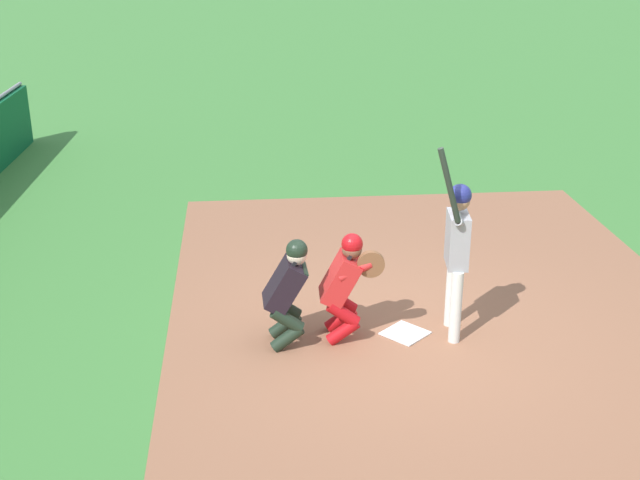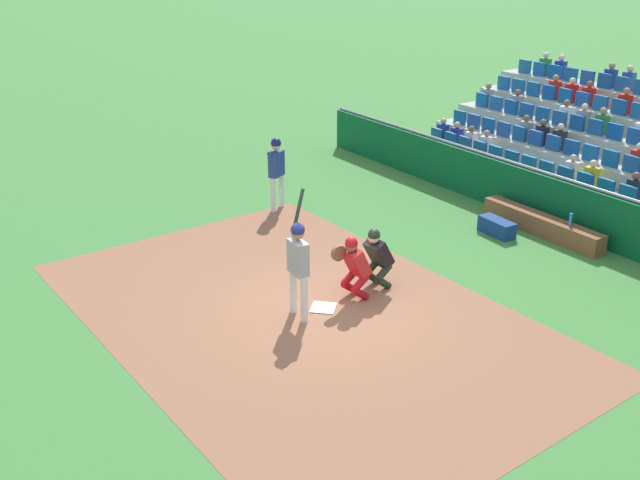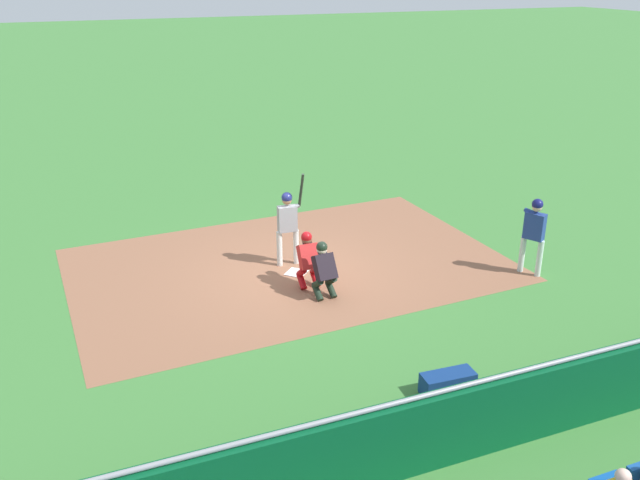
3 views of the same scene
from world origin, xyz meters
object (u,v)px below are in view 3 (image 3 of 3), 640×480
at_px(on_deck_batter, 534,229).
at_px(catcher_crouching, 308,256).
at_px(batter_at_plate, 288,220).
at_px(home_plate_umpire, 324,268).
at_px(dugout_bench, 448,419).
at_px(equipment_duffel_bag, 448,383).
at_px(home_plate_marker, 296,273).
at_px(water_bottle_on_bench, 408,412).

bearing_deg(on_deck_batter, catcher_crouching, 165.22).
distance_m(batter_at_plate, on_deck_batter, 5.56).
distance_m(home_plate_umpire, dugout_bench, 4.83).
bearing_deg(catcher_crouching, equipment_duffel_bag, -81.09).
height_order(home_plate_marker, on_deck_batter, on_deck_batter).
distance_m(batter_at_plate, dugout_bench, 6.74).
relative_size(home_plate_marker, home_plate_umpire, 0.35).
bearing_deg(dugout_bench, on_deck_batter, 41.14).
xyz_separation_m(dugout_bench, on_deck_batter, (4.74, 4.14, 0.89)).
bearing_deg(catcher_crouching, water_bottle_on_bench, -95.69).
bearing_deg(water_bottle_on_bench, equipment_duffel_bag, 35.35).
bearing_deg(water_bottle_on_bench, on_deck_batter, 37.32).
bearing_deg(on_deck_batter, batter_at_plate, 152.98).
bearing_deg(on_deck_batter, home_plate_marker, 158.07).
height_order(home_plate_marker, catcher_crouching, catcher_crouching).
distance_m(dugout_bench, on_deck_batter, 6.36).
relative_size(dugout_bench, water_bottle_on_bench, 11.51).
xyz_separation_m(home_plate_umpire, on_deck_batter, (4.82, -0.66, 0.42)).
bearing_deg(batter_at_plate, catcher_crouching, -88.65).
bearing_deg(home_plate_umpire, dugout_bench, -89.13).
bearing_deg(catcher_crouching, home_plate_umpire, -80.29).
height_order(batter_at_plate, on_deck_batter, batter_at_plate).
bearing_deg(on_deck_batter, equipment_duffel_bag, -142.10).
height_order(water_bottle_on_bench, on_deck_batter, on_deck_batter).
bearing_deg(home_plate_umpire, equipment_duffel_bag, -81.22).
height_order(batter_at_plate, dugout_bench, batter_at_plate).
height_order(catcher_crouching, dugout_bench, catcher_crouching).
xyz_separation_m(catcher_crouching, dugout_bench, (0.18, -5.44, -0.49)).
bearing_deg(catcher_crouching, batter_at_plate, 91.35).
bearing_deg(equipment_duffel_bag, home_plate_umpire, 102.14).
bearing_deg(home_plate_umpire, catcher_crouching, 99.71).
xyz_separation_m(catcher_crouching, home_plate_umpire, (0.11, -0.64, -0.02)).
relative_size(home_plate_marker, on_deck_batter, 0.24).
height_order(batter_at_plate, water_bottle_on_bench, batter_at_plate).
xyz_separation_m(home_plate_umpire, dugout_bench, (0.07, -4.81, -0.47)).
bearing_deg(on_deck_batter, water_bottle_on_bench, -142.68).
relative_size(equipment_duffel_bag, on_deck_batter, 0.50).
relative_size(catcher_crouching, dugout_bench, 0.40).
bearing_deg(home_plate_umpire, on_deck_batter, -7.84).
bearing_deg(home_plate_marker, dugout_bench, -88.03).
bearing_deg(water_bottle_on_bench, batter_at_plate, 85.59).
height_order(catcher_crouching, home_plate_umpire, catcher_crouching).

